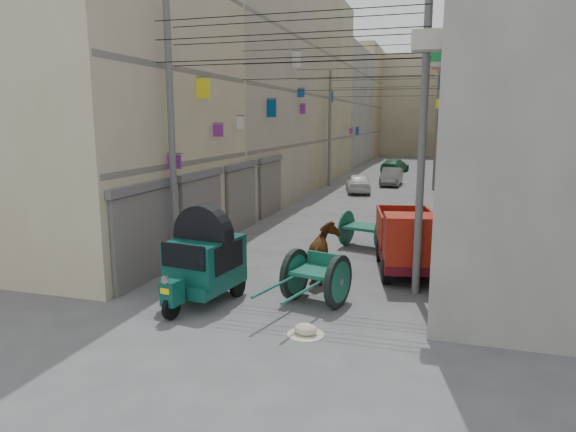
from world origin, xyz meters
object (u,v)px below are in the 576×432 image
at_px(auto_rickshaw, 204,259).
at_px(distant_car_green, 395,166).
at_px(mini_truck, 408,245).
at_px(horse, 324,253).
at_px(feed_sack, 306,329).
at_px(distant_car_white, 358,183).
at_px(distant_car_grey, 391,177).
at_px(tonga_cart, 316,277).
at_px(second_cart, 364,229).

bearing_deg(auto_rickshaw, distant_car_green, 95.47).
distance_m(mini_truck, horse, 2.56).
distance_m(feed_sack, distant_car_white, 22.87).
distance_m(distant_car_white, distant_car_grey, 4.76).
distance_m(tonga_cart, second_cart, 6.18).
relative_size(auto_rickshaw, distant_car_white, 0.77).
relative_size(auto_rickshaw, tonga_cart, 0.89).
bearing_deg(second_cart, distant_car_green, 109.12).
height_order(feed_sack, distant_car_green, distant_car_green).
bearing_deg(distant_car_grey, distant_car_white, -110.06).
xyz_separation_m(mini_truck, horse, (-2.29, -1.14, -0.15)).
relative_size(horse, distant_car_green, 0.46).
xyz_separation_m(mini_truck, distant_car_grey, (-2.65, 22.16, -0.35)).
xyz_separation_m(auto_rickshaw, second_cart, (3.08, 6.84, -0.43)).
bearing_deg(tonga_cart, auto_rickshaw, -152.10).
bearing_deg(feed_sack, mini_truck, 70.15).
bearing_deg(distant_car_grey, distant_car_green, 94.61).
bearing_deg(distant_car_grey, second_cart, -86.66).
height_order(second_cart, distant_car_grey, second_cart).
bearing_deg(distant_car_green, feed_sack, 103.72).
xyz_separation_m(horse, distant_car_grey, (-0.36, 23.30, -0.20)).
bearing_deg(second_cart, feed_sack, -74.12).
bearing_deg(distant_car_grey, tonga_cart, -87.97).
bearing_deg(distant_car_green, auto_rickshaw, 98.86).
relative_size(second_cart, distant_car_green, 0.42).
height_order(second_cart, horse, horse).
xyz_separation_m(auto_rickshaw, distant_car_green, (1.56, 35.37, -0.51)).
distance_m(auto_rickshaw, mini_truck, 6.10).
relative_size(tonga_cart, distant_car_grey, 0.84).
bearing_deg(distant_car_grey, horse, -88.38).
xyz_separation_m(second_cart, distant_car_white, (-2.56, 14.56, -0.08)).
distance_m(horse, distant_car_white, 18.96).
distance_m(distant_car_grey, distant_car_green, 9.54).
height_order(feed_sack, horse, horse).
xyz_separation_m(tonga_cart, distant_car_white, (-2.26, 20.73, -0.08)).
xyz_separation_m(second_cart, feed_sack, (-0.03, -8.17, -0.57)).
distance_m(feed_sack, horse, 3.97).
distance_m(second_cart, horse, 4.32).
height_order(auto_rickshaw, distant_car_grey, auto_rickshaw).
height_order(second_cart, distant_car_white, second_cart).
xyz_separation_m(auto_rickshaw, distant_car_grey, (2.21, 25.85, -0.52)).
distance_m(mini_truck, feed_sack, 5.40).
relative_size(mini_truck, horse, 1.98).
height_order(distant_car_white, distant_car_grey, distant_car_white).
distance_m(second_cart, feed_sack, 8.19).
bearing_deg(second_cart, distant_car_white, 116.05).
bearing_deg(distant_car_white, tonga_cart, 83.15).
xyz_separation_m(auto_rickshaw, tonga_cart, (2.78, 0.67, -0.43)).
bearing_deg(distant_car_grey, mini_truck, -82.45).
bearing_deg(tonga_cart, second_cart, 101.63).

